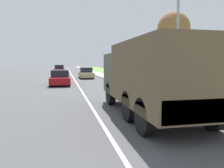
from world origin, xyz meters
name	(u,v)px	position (x,y,z in m)	size (l,w,h in m)	color
ground_plane	(71,75)	(0.00, 40.00, 0.00)	(180.00, 180.00, 0.00)	#4C4C4F
lane_centre_stripe	(71,75)	(0.00, 40.00, 0.00)	(0.12, 120.00, 0.00)	silver
sidewalk_right	(98,74)	(4.50, 40.00, 0.06)	(1.80, 120.00, 0.12)	beige
grass_strip_right	(122,74)	(8.90, 40.00, 0.01)	(7.00, 120.00, 0.02)	#6B9347
military_truck	(153,75)	(2.13, 10.32, 1.61)	(2.55, 7.05, 2.84)	#474C38
car_nearest_ahead	(60,78)	(-1.60, 23.17, 0.63)	(1.78, 4.42, 1.37)	maroon
car_second_ahead	(86,73)	(1.59, 30.96, 0.64)	(1.70, 4.24, 1.42)	tan
car_third_ahead	(59,70)	(-2.08, 44.89, 0.71)	(1.84, 4.39, 1.58)	maroon
lamp_post	(174,19)	(4.54, 13.24, 4.38)	(1.69, 0.24, 7.18)	gray
tree_mid_right	(174,29)	(8.53, 20.82, 5.12)	(2.92, 2.92, 6.59)	brown
utility_box	(194,92)	(6.20, 13.76, 0.37)	(0.55, 0.45, 0.70)	#3D7042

